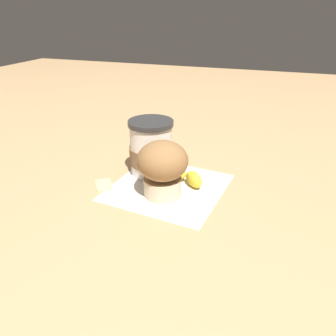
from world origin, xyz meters
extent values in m
plane|color=tan|center=(0.00, 0.00, 0.00)|extent=(3.00, 3.00, 0.00)
cube|color=white|center=(0.00, 0.00, 0.00)|extent=(0.24, 0.24, 0.00)
cylinder|color=silver|center=(-0.06, 0.05, 0.06)|extent=(0.09, 0.09, 0.11)
cylinder|color=#2D2D2D|center=(-0.06, 0.05, 0.12)|extent=(0.10, 0.10, 0.01)
cylinder|color=brown|center=(-0.06, 0.05, 0.04)|extent=(0.10, 0.10, 0.04)
cylinder|color=beige|center=(0.00, -0.03, 0.02)|extent=(0.07, 0.07, 0.04)
ellipsoid|color=olive|center=(0.00, -0.03, 0.08)|extent=(0.10, 0.10, 0.08)
ellipsoid|color=gold|center=(0.05, 0.02, 0.02)|extent=(0.05, 0.06, 0.03)
ellipsoid|color=gold|center=(0.00, 0.04, 0.02)|extent=(0.07, 0.05, 0.03)
ellipsoid|color=gold|center=(-0.05, 0.04, 0.02)|extent=(0.05, 0.03, 0.03)
cube|color=#E0B27F|center=(-0.13, -0.04, 0.00)|extent=(0.06, 0.06, 0.01)
camera|label=1|loc=(0.20, -0.56, 0.34)|focal=35.00mm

